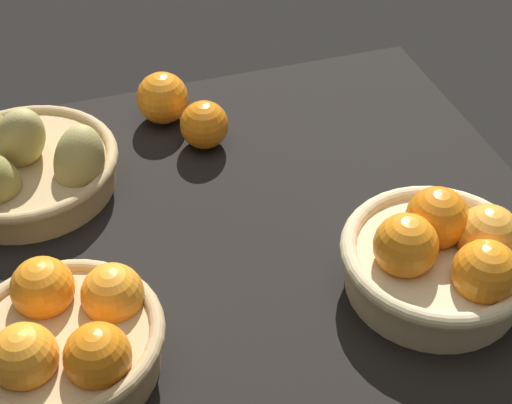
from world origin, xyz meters
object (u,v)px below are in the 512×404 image
at_px(basket_near_left, 67,339).
at_px(loose_orange_back_gap, 162,98).
at_px(basket_far_left_pears, 24,165).
at_px(loose_orange_front_gap, 204,125).
at_px(basket_near_right, 441,257).

relative_size(basket_near_left, loose_orange_back_gap, 2.73).
relative_size(basket_far_left_pears, loose_orange_back_gap, 3.23).
distance_m(basket_far_left_pears, loose_orange_front_gap, 0.26).
bearing_deg(basket_near_left, loose_orange_back_gap, 64.83).
relative_size(basket_near_left, loose_orange_front_gap, 3.04).
bearing_deg(basket_near_left, basket_near_right, -2.40).
distance_m(basket_far_left_pears, basket_near_left, 0.32).
bearing_deg(basket_near_right, basket_far_left_pears, 143.00).
bearing_deg(loose_orange_back_gap, loose_orange_front_gap, -61.75).
height_order(basket_near_right, basket_near_left, basket_near_right).
bearing_deg(loose_orange_front_gap, basket_near_right, -62.02).
xyz_separation_m(basket_near_left, loose_orange_front_gap, (0.24, 0.34, -0.01)).
bearing_deg(basket_near_right, loose_orange_front_gap, 117.98).
height_order(basket_far_left_pears, loose_orange_front_gap, basket_far_left_pears).
bearing_deg(basket_far_left_pears, loose_orange_back_gap, 25.50).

